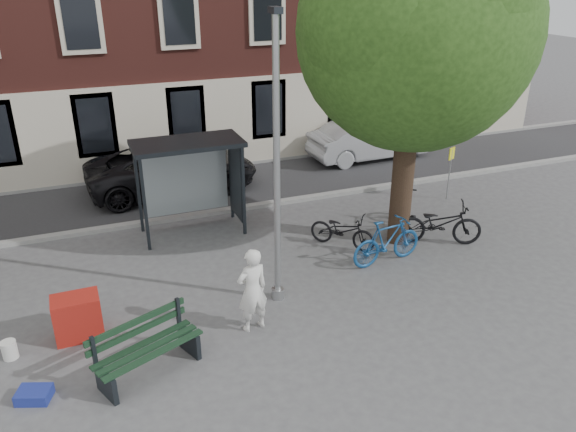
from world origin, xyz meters
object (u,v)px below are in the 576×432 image
(bike_b, at_px, (387,241))
(red_stand, at_px, (78,317))
(bike_c, at_px, (343,230))
(bench, at_px, (147,350))
(bike_d, at_px, (407,210))
(car_silver, at_px, (369,140))
(notice_sign, at_px, (451,163))
(painter, at_px, (252,290))
(bike_a, at_px, (439,223))
(lamppost, at_px, (277,181))
(bus_shelter, at_px, (202,164))
(car_dark, at_px, (173,168))

(bike_b, distance_m, red_stand, 7.25)
(bike_c, height_order, red_stand, bike_c)
(bench, height_order, bike_d, bike_d)
(bike_b, bearing_deg, car_silver, -31.95)
(bike_c, xyz_separation_m, notice_sign, (4.55, 1.74, 0.71))
(bike_d, bearing_deg, painter, 57.55)
(bench, distance_m, red_stand, 1.94)
(bench, bearing_deg, bike_a, -5.90)
(bike_a, bearing_deg, notice_sign, -15.35)
(red_stand, bearing_deg, bench, -55.07)
(lamppost, distance_m, bike_a, 5.46)
(lamppost, distance_m, bike_b, 3.82)
(painter, bearing_deg, bus_shelter, -103.62)
(car_dark, bearing_deg, bus_shelter, -177.80)
(bench, height_order, bike_a, bike_a)
(bike_b, xyz_separation_m, car_silver, (3.55, 7.38, 0.16))
(painter, height_order, bike_c, painter)
(bike_a, distance_m, notice_sign, 3.32)
(bench, height_order, bike_c, bench)
(bike_a, height_order, bike_b, bike_b)
(car_silver, bearing_deg, painter, 137.78)
(bike_c, height_order, notice_sign, notice_sign)
(lamppost, relative_size, red_stand, 6.79)
(lamppost, distance_m, bench, 4.10)
(bike_b, distance_m, bike_d, 2.21)
(bus_shelter, bearing_deg, notice_sign, -4.84)
(painter, distance_m, car_silver, 11.56)
(painter, bearing_deg, car_dark, -100.56)
(bus_shelter, relative_size, car_dark, 0.52)
(bike_d, distance_m, notice_sign, 2.79)
(bike_c, bearing_deg, red_stand, 152.63)
(painter, bearing_deg, bike_a, -172.99)
(bike_d, height_order, car_silver, car_silver)
(bike_b, relative_size, notice_sign, 1.16)
(notice_sign, bearing_deg, bench, -178.40)
(bike_b, height_order, bike_d, bike_b)
(bus_shelter, height_order, bike_d, bus_shelter)
(bench, relative_size, car_dark, 0.38)
(bike_c, bearing_deg, car_silver, 15.18)
(bike_a, bearing_deg, red_stand, 119.93)
(car_dark, relative_size, red_stand, 6.06)
(lamppost, relative_size, bike_d, 3.39)
(bike_a, relative_size, red_stand, 2.45)
(painter, bearing_deg, lamppost, -145.22)
(lamppost, distance_m, car_dark, 7.68)
(bike_a, bearing_deg, bus_shelter, 84.99)
(bike_c, bearing_deg, bench, 169.13)
(red_stand, relative_size, notice_sign, 0.53)
(bus_shelter, height_order, bike_a, bus_shelter)
(painter, xyz_separation_m, bike_b, (3.94, 1.42, -0.31))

